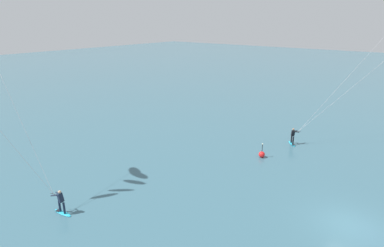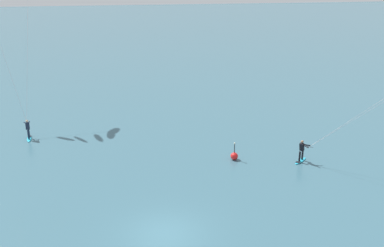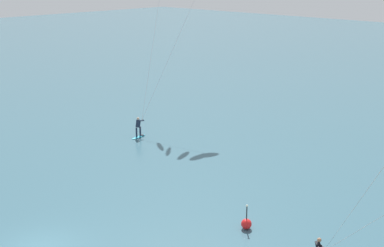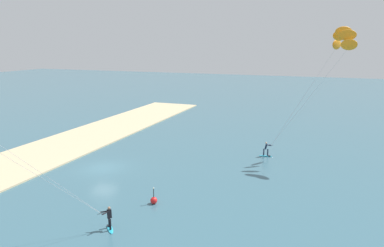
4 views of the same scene
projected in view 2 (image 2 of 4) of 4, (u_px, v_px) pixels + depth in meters
ground_plane at (165, 234)px, 24.73m from camera, size 240.00×240.00×0.00m
marker_buoy at (234, 156)px, 33.55m from camera, size 0.56×0.56×1.38m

